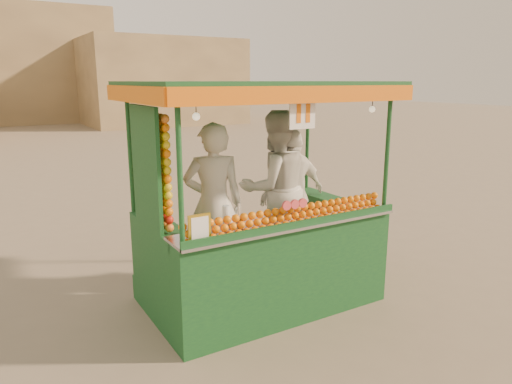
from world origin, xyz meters
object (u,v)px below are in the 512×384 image
juice_cart (259,237)px  vendor_middle (275,188)px  vendor_left (213,204)px  vendor_right (292,195)px

juice_cart → vendor_middle: 0.80m
juice_cart → vendor_left: (-0.43, 0.28, 0.39)m
juice_cart → vendor_middle: juice_cart is taller
vendor_middle → vendor_right: (0.26, -0.02, -0.11)m
juice_cart → vendor_left: juice_cart is taller
vendor_left → vendor_right: bearing=-152.7°
vendor_middle → vendor_right: 0.28m
juice_cart → vendor_middle: bearing=41.2°
vendor_left → vendor_middle: size_ratio=0.95×
vendor_left → vendor_middle: bearing=-149.7°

